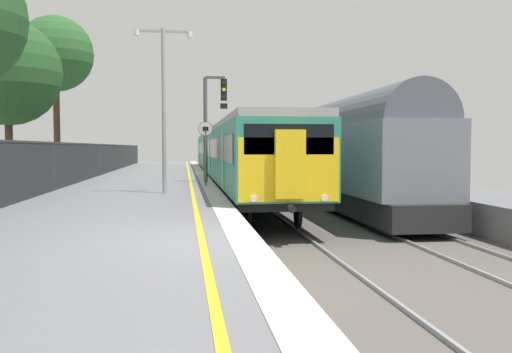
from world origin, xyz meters
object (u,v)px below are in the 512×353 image
Objects in this scene: commuter_train_at_platform at (229,153)px; background_tree_left at (5,76)px; signal_gantry at (211,116)px; speed_limit_sign at (206,145)px; platform_lamp_mid at (164,97)px; background_tree_centre at (55,56)px; freight_train_adjacent_track at (292,149)px.

commuter_train_at_platform is 13.54m from background_tree_left.
signal_gantry is 1.83× the size of speed_limit_sign.
commuter_train_at_platform is at bearing 76.43° from platform_lamp_mid.
commuter_train_at_platform is 8.08× the size of signal_gantry.
speed_limit_sign is (-0.38, -2.64, -1.35)m from signal_gantry.
signal_gantry is 0.53× the size of background_tree_centre.
commuter_train_at_platform is 8.41m from signal_gantry.
freight_train_adjacent_track is at bearing 62.28° from speed_limit_sign.
platform_lamp_mid is 0.78× the size of background_tree_left.
signal_gantry is at bearing 81.89° from speed_limit_sign.
platform_lamp_mid is (-3.42, -14.17, 2.10)m from commuter_train_at_platform.
commuter_train_at_platform is 10.90m from speed_limit_sign.
signal_gantry is 12.55m from background_tree_centre.
platform_lamp_mid reaches higher than commuter_train_at_platform.
background_tree_centre is at bearing 136.87° from signal_gantry.
background_tree_left is (-9.14, 0.44, 1.72)m from signal_gantry.
signal_gantry is 0.67× the size of background_tree_left.
freight_train_adjacent_track is (4.00, 0.40, 0.21)m from commuter_train_at_platform.
freight_train_adjacent_track is 15.19m from background_tree_centre.
freight_train_adjacent_track is at bearing 62.99° from platform_lamp_mid.
platform_lamp_mid is at bearing -114.63° from speed_limit_sign.
speed_limit_sign is at bearing -117.72° from freight_train_adjacent_track.
freight_train_adjacent_track is at bearing 57.19° from signal_gantry.
freight_train_adjacent_track is 17.00m from background_tree_left.
background_tree_left is (-10.61, -7.65, 3.50)m from commuter_train_at_platform.
signal_gantry is at bearing -100.29° from commuter_train_at_platform.
speed_limit_sign is at bearing 65.37° from platform_lamp_mid.
speed_limit_sign is at bearing -99.76° from commuter_train_at_platform.
background_tree_centre is at bearing 179.58° from commuter_train_at_platform.
background_tree_centre is (-10.18, 0.07, 5.64)m from commuter_train_at_platform.
platform_lamp_mid is (-7.42, -14.57, 1.88)m from freight_train_adjacent_track.
freight_train_adjacent_track is at bearing 1.32° from background_tree_centre.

